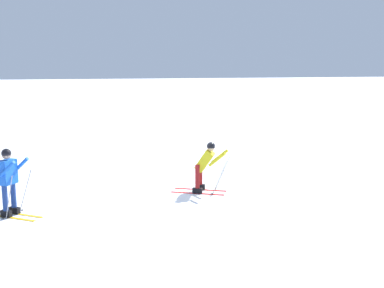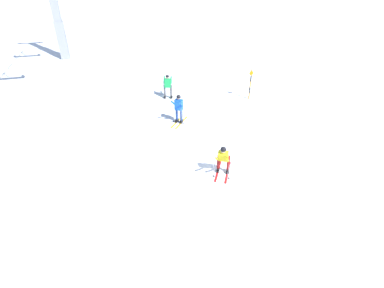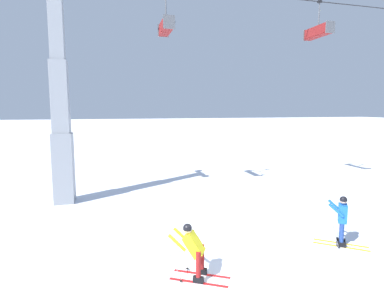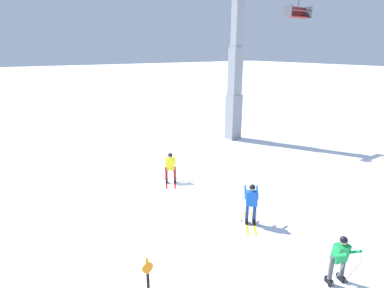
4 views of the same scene
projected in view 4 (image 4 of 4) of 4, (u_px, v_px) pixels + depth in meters
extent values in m
plane|color=white|center=(170.00, 190.00, 14.99)|extent=(260.00, 260.00, 0.00)
cube|color=red|center=(167.00, 182.00, 15.87)|extent=(1.43, 0.86, 0.01)
cube|color=black|center=(167.00, 181.00, 15.85)|extent=(0.30, 0.23, 0.16)
cylinder|color=maroon|center=(166.00, 173.00, 15.72)|extent=(0.13, 0.13, 0.69)
cube|color=red|center=(175.00, 182.00, 15.90)|extent=(1.43, 0.86, 0.01)
cube|color=black|center=(175.00, 181.00, 15.87)|extent=(0.30, 0.23, 0.16)
cylinder|color=maroon|center=(175.00, 173.00, 15.75)|extent=(0.13, 0.13, 0.69)
cube|color=gold|center=(170.00, 164.00, 15.77)|extent=(0.70, 0.64, 0.67)
sphere|color=beige|center=(170.00, 156.00, 15.83)|extent=(0.23, 0.23, 0.23)
sphere|color=black|center=(170.00, 155.00, 15.82)|extent=(0.25, 0.25, 0.25)
cylinder|color=gold|center=(166.00, 160.00, 16.11)|extent=(0.49, 0.32, 0.45)
cylinder|color=gray|center=(165.00, 170.00, 16.33)|extent=(0.49, 0.15, 1.18)
cylinder|color=black|center=(165.00, 178.00, 16.28)|extent=(0.07, 0.07, 0.01)
cylinder|color=gold|center=(175.00, 160.00, 16.14)|extent=(0.49, 0.32, 0.45)
cylinder|color=gray|center=(176.00, 170.00, 16.37)|extent=(0.37, 0.36, 1.18)
cylinder|color=black|center=(177.00, 178.00, 16.32)|extent=(0.07, 0.07, 0.01)
cube|color=gray|center=(233.00, 117.00, 23.23)|extent=(0.92, 0.92, 3.39)
cube|color=gray|center=(235.00, 71.00, 22.22)|extent=(0.77, 0.77, 3.39)
cube|color=gray|center=(237.00, 21.00, 21.22)|extent=(0.62, 0.62, 3.39)
cube|color=maroon|center=(297.00, 17.00, 17.20)|extent=(0.45, 1.71, 0.06)
cube|color=maroon|center=(295.00, 12.00, 17.27)|extent=(0.06, 1.71, 0.55)
cylinder|color=#4C4F54|center=(303.00, 11.00, 16.87)|extent=(0.04, 1.63, 0.04)
cube|color=#4C4F54|center=(308.00, 13.00, 17.57)|extent=(0.57, 0.05, 0.63)
cube|color=#4C4F54|center=(288.00, 11.00, 16.67)|extent=(0.57, 0.05, 0.63)
cylinder|color=black|center=(148.00, 280.00, 7.20)|extent=(0.07, 0.07, 0.40)
cylinder|color=orange|center=(147.00, 266.00, 7.08)|extent=(0.07, 0.07, 0.40)
cylinder|color=orange|center=(148.00, 268.00, 7.09)|extent=(0.02, 0.28, 0.28)
cube|color=yellow|center=(246.00, 223.00, 12.16)|extent=(1.41, 1.12, 0.01)
cube|color=black|center=(247.00, 221.00, 12.14)|extent=(0.29, 0.26, 0.16)
cylinder|color=navy|center=(247.00, 210.00, 12.00)|extent=(0.13, 0.13, 0.81)
cube|color=yellow|center=(254.00, 223.00, 12.14)|extent=(1.41, 1.12, 0.01)
cube|color=black|center=(254.00, 221.00, 12.12)|extent=(0.29, 0.26, 0.16)
cylinder|color=navy|center=(254.00, 211.00, 11.98)|extent=(0.13, 0.13, 0.81)
cube|color=blue|center=(252.00, 198.00, 11.83)|extent=(0.46, 0.49, 0.60)
sphere|color=tan|center=(252.00, 188.00, 11.70)|extent=(0.22, 0.22, 0.22)
sphere|color=black|center=(252.00, 187.00, 11.69)|extent=(0.23, 0.23, 0.23)
cylinder|color=blue|center=(245.00, 192.00, 12.01)|extent=(0.44, 0.36, 0.43)
cylinder|color=gray|center=(243.00, 208.00, 12.25)|extent=(0.37, 0.18, 1.15)
cylinder|color=black|center=(242.00, 221.00, 12.24)|extent=(0.07, 0.07, 0.01)
cylinder|color=blue|center=(257.00, 193.00, 11.97)|extent=(0.44, 0.36, 0.43)
cylinder|color=gray|center=(257.00, 208.00, 12.21)|extent=(0.26, 0.32, 1.15)
cylinder|color=black|center=(258.00, 221.00, 12.19)|extent=(0.07, 0.07, 0.01)
cube|color=white|center=(340.00, 280.00, 9.16)|extent=(1.57, 0.50, 0.01)
cube|color=black|center=(341.00, 278.00, 9.13)|extent=(0.30, 0.18, 0.16)
cylinder|color=#4C4C51|center=(343.00, 265.00, 8.99)|extent=(0.13, 0.13, 0.77)
cube|color=white|center=(329.00, 283.00, 9.03)|extent=(1.57, 0.50, 0.01)
cube|color=black|center=(329.00, 281.00, 9.00)|extent=(0.30, 0.18, 0.16)
cylinder|color=#4C4C51|center=(331.00, 268.00, 8.86)|extent=(0.13, 0.13, 0.77)
cube|color=green|center=(340.00, 253.00, 8.75)|extent=(0.43, 0.49, 0.60)
sphere|color=beige|center=(344.00, 241.00, 8.59)|extent=(0.21, 0.21, 0.21)
sphere|color=black|center=(344.00, 240.00, 8.58)|extent=(0.22, 0.22, 0.22)
cylinder|color=green|center=(354.00, 252.00, 8.56)|extent=(0.47, 0.20, 0.41)
cylinder|color=gray|center=(353.00, 272.00, 8.74)|extent=(0.40, 0.03, 1.09)
cylinder|color=black|center=(347.00, 281.00, 9.06)|extent=(0.07, 0.07, 0.01)
cylinder|color=green|center=(341.00, 255.00, 8.42)|extent=(0.47, 0.20, 0.41)
cylinder|color=gray|center=(337.00, 276.00, 8.58)|extent=(0.35, 0.21, 1.09)
cylinder|color=black|center=(329.00, 286.00, 8.86)|extent=(0.07, 0.07, 0.01)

